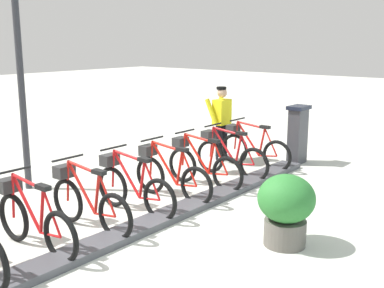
# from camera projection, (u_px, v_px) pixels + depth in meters

# --- Properties ---
(ground_plane) EXTENTS (60.00, 60.00, 0.00)m
(ground_plane) POSITION_uv_depth(u_px,v_px,m) (150.00, 226.00, 7.05)
(ground_plane) COLOR beige
(dock_rail_base) EXTENTS (0.44, 8.78, 0.10)m
(dock_rail_base) POSITION_uv_depth(u_px,v_px,m) (150.00, 223.00, 7.04)
(dock_rail_base) COLOR #47474C
(dock_rail_base) RESTS_ON ground
(payment_kiosk) EXTENTS (0.36, 0.52, 1.28)m
(payment_kiosk) POSITION_uv_depth(u_px,v_px,m) (298.00, 133.00, 10.53)
(payment_kiosk) COLOR #38383D
(payment_kiosk) RESTS_ON ground
(bike_docked_0) EXTENTS (1.72, 0.54, 1.02)m
(bike_docked_0) POSITION_uv_depth(u_px,v_px,m) (252.00, 148.00, 10.22)
(bike_docked_0) COLOR black
(bike_docked_0) RESTS_ON ground
(bike_docked_1) EXTENTS (1.72, 0.54, 1.02)m
(bike_docked_1) POSITION_uv_depth(u_px,v_px,m) (228.00, 155.00, 9.55)
(bike_docked_1) COLOR black
(bike_docked_1) RESTS_ON ground
(bike_docked_2) EXTENTS (1.72, 0.54, 1.02)m
(bike_docked_2) POSITION_uv_depth(u_px,v_px,m) (201.00, 164.00, 8.87)
(bike_docked_2) COLOR black
(bike_docked_2) RESTS_ON ground
(bike_docked_3) EXTENTS (1.72, 0.54, 1.02)m
(bike_docked_3) POSITION_uv_depth(u_px,v_px,m) (169.00, 174.00, 8.20)
(bike_docked_3) COLOR black
(bike_docked_3) RESTS_ON ground
(bike_docked_4) EXTENTS (1.72, 0.54, 1.02)m
(bike_docked_4) POSITION_uv_depth(u_px,v_px,m) (132.00, 187.00, 7.53)
(bike_docked_4) COLOR black
(bike_docked_4) RESTS_ON ground
(bike_docked_5) EXTENTS (1.72, 0.54, 1.02)m
(bike_docked_5) POSITION_uv_depth(u_px,v_px,m) (87.00, 201.00, 6.86)
(bike_docked_5) COLOR black
(bike_docked_5) RESTS_ON ground
(bike_docked_6) EXTENTS (1.72, 0.54, 1.02)m
(bike_docked_6) POSITION_uv_depth(u_px,v_px,m) (32.00, 219.00, 6.18)
(bike_docked_6) COLOR black
(bike_docked_6) RESTS_ON ground
(worker_near_rack) EXTENTS (0.46, 0.62, 1.66)m
(worker_near_rack) POSITION_uv_depth(u_px,v_px,m) (221.00, 120.00, 10.77)
(worker_near_rack) COLOR white
(worker_near_rack) RESTS_ON ground
(lamp_post) EXTENTS (0.32, 0.32, 3.84)m
(lamp_post) POSITION_uv_depth(u_px,v_px,m) (18.00, 49.00, 8.33)
(lamp_post) COLOR #2D2D33
(lamp_post) RESTS_ON ground
(planter_bush) EXTENTS (0.76, 0.76, 0.97)m
(planter_bush) POSITION_uv_depth(u_px,v_px,m) (286.00, 206.00, 6.30)
(planter_bush) COLOR #59544C
(planter_bush) RESTS_ON ground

